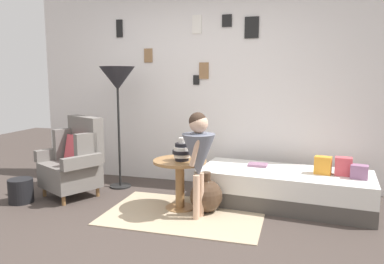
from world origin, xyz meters
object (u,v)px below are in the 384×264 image
side_table (180,174)px  magazine_basket (21,191)px  vase_striped (182,151)px  daybed (284,188)px  book_on_daybed (258,165)px  floor_lamp (117,82)px  demijohn_near (206,196)px  person_child (199,152)px  armchair (75,160)px

side_table → magazine_basket: bearing=-170.4°
vase_striped → magazine_basket: 1.98m
vase_striped → daybed: bearing=23.8°
daybed → book_on_daybed: 0.41m
floor_lamp → demijohn_near: size_ratio=3.58×
side_table → floor_lamp: (-1.02, 0.57, 0.99)m
book_on_daybed → person_child: bearing=-122.4°
daybed → side_table: side_table is taller
side_table → floor_lamp: size_ratio=0.37×
person_child → side_table: bearing=141.1°
person_child → magazine_basket: bearing=-177.4°
demijohn_near → armchair: bearing=175.8°
magazine_basket → side_table: bearing=9.6°
book_on_daybed → magazine_basket: (-2.64, -0.91, -0.28)m
book_on_daybed → magazine_basket: size_ratio=0.79×
side_table → daybed: bearing=22.1°
daybed → person_child: (-0.83, -0.67, 0.51)m
armchair → vase_striped: armchair is taller
vase_striped → book_on_daybed: size_ratio=1.14×
demijohn_near → magazine_basket: bearing=-172.2°
demijohn_near → side_table: bearing=176.4°
armchair → floor_lamp: bearing=51.7°
demijohn_near → daybed: bearing=30.3°
vase_striped → person_child: (0.24, -0.20, 0.05)m
demijohn_near → magazine_basket: size_ratio=1.58×
person_child → demijohn_near: bearing=80.7°
side_table → vase_striped: bearing=-35.4°
side_table → book_on_daybed: size_ratio=2.66×
daybed → book_on_daybed: bearing=155.1°
side_table → floor_lamp: floor_lamp is taller
book_on_daybed → floor_lamp: bearing=-179.2°
daybed → demijohn_near: 0.93m
magazine_basket → floor_lamp: bearing=46.8°
book_on_daybed → magazine_basket: book_on_daybed is taller
armchair → book_on_daybed: 2.23m
floor_lamp → magazine_basket: size_ratio=5.67×
daybed → book_on_daybed: (-0.32, 0.15, 0.22)m
demijohn_near → magazine_basket: 2.18m
side_table → demijohn_near: (0.30, -0.02, -0.22)m
vase_striped → floor_lamp: floor_lamp is taller
vase_striped → demijohn_near: 0.55m
person_child → demijohn_near: 0.56m
book_on_daybed → demijohn_near: demijohn_near is taller
side_table → demijohn_near: side_table is taller
side_table → person_child: bearing=-38.9°
book_on_daybed → armchair: bearing=-167.3°
armchair → daybed: 2.53m
armchair → floor_lamp: floor_lamp is taller
daybed → side_table: bearing=-157.9°
daybed → book_on_daybed: book_on_daybed is taller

